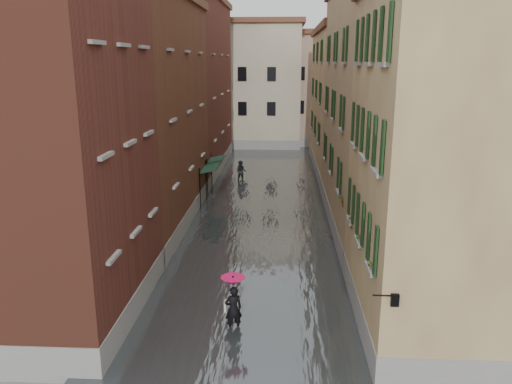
# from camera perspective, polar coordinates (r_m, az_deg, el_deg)

# --- Properties ---
(ground) EXTENTS (120.00, 120.00, 0.00)m
(ground) POSITION_cam_1_polar(r_m,az_deg,el_deg) (20.79, -0.68, -11.76)
(ground) COLOR #515153
(ground) RESTS_ON ground
(floodwater) EXTENTS (10.00, 60.00, 0.20)m
(floodwater) POSITION_cam_1_polar(r_m,az_deg,el_deg) (32.89, 0.81, -1.46)
(floodwater) COLOR #495051
(floodwater) RESTS_ON ground
(building_left_near) EXTENTS (6.00, 8.00, 13.00)m
(building_left_near) POSITION_cam_1_polar(r_m,az_deg,el_deg) (18.71, -23.19, 5.02)
(building_left_near) COLOR brown
(building_left_near) RESTS_ON ground
(building_left_mid) EXTENTS (6.00, 14.00, 12.50)m
(building_left_mid) POSITION_cam_1_polar(r_m,az_deg,el_deg) (28.93, -13.62, 8.33)
(building_left_mid) COLOR brown
(building_left_mid) RESTS_ON ground
(building_left_far) EXTENTS (6.00, 16.00, 14.00)m
(building_left_far) POSITION_cam_1_polar(r_m,az_deg,el_deg) (43.42, -8.01, 11.60)
(building_left_far) COLOR brown
(building_left_far) RESTS_ON ground
(building_right_near) EXTENTS (6.00, 8.00, 11.50)m
(building_right_near) POSITION_cam_1_polar(r_m,az_deg,el_deg) (17.88, 21.81, 2.30)
(building_right_near) COLOR #946B4C
(building_right_near) RESTS_ON ground
(building_right_mid) EXTENTS (6.00, 14.00, 13.00)m
(building_right_mid) POSITION_cam_1_polar(r_m,az_deg,el_deg) (28.29, 15.00, 8.62)
(building_right_mid) COLOR tan
(building_right_mid) RESTS_ON ground
(building_right_far) EXTENTS (6.00, 16.00, 11.50)m
(building_right_far) POSITION_cam_1_polar(r_m,az_deg,el_deg) (43.09, 10.93, 9.79)
(building_right_far) COLOR #946B4C
(building_right_far) RESTS_ON ground
(building_end_cream) EXTENTS (12.00, 9.00, 13.00)m
(building_end_cream) POSITION_cam_1_polar(r_m,az_deg,el_deg) (56.79, -1.20, 11.94)
(building_end_cream) COLOR beige
(building_end_cream) RESTS_ON ground
(building_end_pink) EXTENTS (10.00, 9.00, 12.00)m
(building_end_pink) POSITION_cam_1_polar(r_m,az_deg,el_deg) (58.85, 7.90, 11.41)
(building_end_pink) COLOR tan
(building_end_pink) RESTS_ON ground
(awning_near) EXTENTS (1.09, 3.15, 2.80)m
(awning_near) POSITION_cam_1_polar(r_m,az_deg,el_deg) (32.92, -5.23, 2.75)
(awning_near) COLOR #142E20
(awning_near) RESTS_ON ground
(awning_far) EXTENTS (1.09, 2.80, 2.80)m
(awning_far) POSITION_cam_1_polar(r_m,az_deg,el_deg) (35.18, -4.69, 3.52)
(awning_far) COLOR #142E20
(awning_far) RESTS_ON ground
(wall_lantern) EXTENTS (0.71, 0.22, 0.35)m
(wall_lantern) POSITION_cam_1_polar(r_m,az_deg,el_deg) (14.37, 15.47, -11.69)
(wall_lantern) COLOR black
(wall_lantern) RESTS_ON ground
(window_planters) EXTENTS (0.59, 8.41, 0.84)m
(window_planters) POSITION_cam_1_polar(r_m,az_deg,el_deg) (18.90, 11.71, -3.34)
(window_planters) COLOR brown
(window_planters) RESTS_ON ground
(pedestrian_main) EXTENTS (0.88, 0.88, 2.06)m
(pedestrian_main) POSITION_cam_1_polar(r_m,az_deg,el_deg) (17.81, -2.63, -12.22)
(pedestrian_main) COLOR black
(pedestrian_main) RESTS_ON ground
(pedestrian_far) EXTENTS (0.91, 0.74, 1.76)m
(pedestrian_far) POSITION_cam_1_polar(r_m,az_deg,el_deg) (39.06, -1.72, 2.33)
(pedestrian_far) COLOR black
(pedestrian_far) RESTS_ON ground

